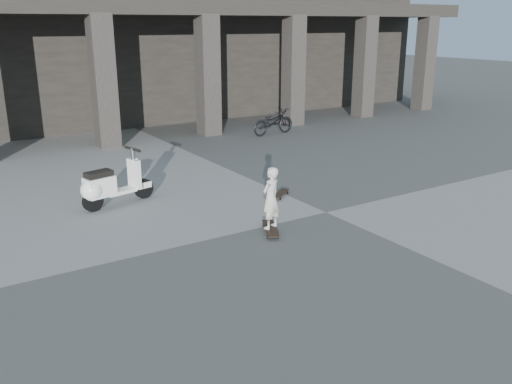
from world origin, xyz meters
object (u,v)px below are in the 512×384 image
child (271,198)px  bicycle (273,122)px  longboard (270,229)px  skateboard_spare (281,194)px  scooter (106,186)px

child → bicycle: (5.22, 7.60, -0.22)m
longboard → child: 0.60m
skateboard_spare → bicycle: size_ratio=0.40×
skateboard_spare → child: size_ratio=0.59×
skateboard_spare → child: bearing=-165.6°
longboard → bicycle: bicycle is taller
scooter → bicycle: scooter is taller
child → scooter: size_ratio=0.69×
longboard → skateboard_spare: (1.40, 1.67, -0.00)m
skateboard_spare → bicycle: (3.82, 5.92, 0.38)m
skateboard_spare → scooter: bearing=123.5°
child → skateboard_spare: bearing=-151.3°
longboard → scooter: (-2.11, 3.01, 0.40)m
child → scooter: bearing=-76.4°
bicycle → skateboard_spare: bearing=141.9°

